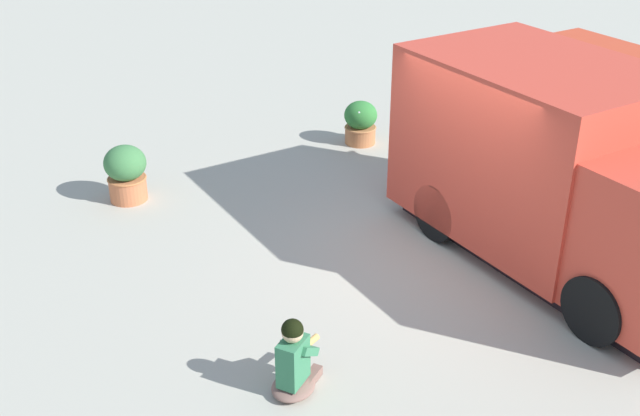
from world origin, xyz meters
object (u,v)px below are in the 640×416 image
person_customer (294,362)px  planter_flowering_side (361,122)px  planter_flowering_far (126,172)px  food_truck (563,173)px

person_customer → planter_flowering_side: 6.80m
planter_flowering_far → planter_flowering_side: 4.34m
food_truck → planter_flowering_side: size_ratio=6.09×
food_truck → person_customer: size_ratio=5.28×
planter_flowering_far → planter_flowering_side: bearing=89.2°
food_truck → planter_flowering_far: food_truck is taller
person_customer → planter_flowering_far: person_customer is taller
person_customer → planter_flowering_far: (-5.20, 0.12, 0.10)m
person_customer → planter_flowering_far: size_ratio=1.02×
food_truck → planter_flowering_far: 6.38m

